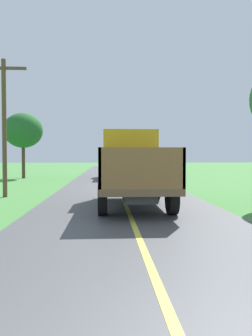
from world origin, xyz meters
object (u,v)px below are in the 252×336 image
at_px(banana_truck_far, 118,161).
at_px(utility_pole_roadside, 4,122).
at_px(roadside_tree_mid_right, 23,131).
at_px(banana_truck_near, 132,167).

distance_m(banana_truck_far, utility_pole_roadside, 13.72).
xyz_separation_m(utility_pole_roadside, roadside_tree_mid_right, (-2.45, 13.28, 0.65)).
bearing_deg(banana_truck_far, roadside_tree_mid_right, 173.65).
height_order(banana_truck_far, utility_pole_roadside, utility_pole_roadside).
bearing_deg(banana_truck_near, utility_pole_roadside, 152.42).
height_order(banana_truck_near, roadside_tree_mid_right, roadside_tree_mid_right).
distance_m(banana_truck_near, banana_truck_far, 15.29).
relative_size(banana_truck_near, roadside_tree_mid_right, 1.05).
relative_size(banana_truck_near, banana_truck_far, 1.00).
bearing_deg(roadside_tree_mid_right, utility_pole_roadside, -79.55).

